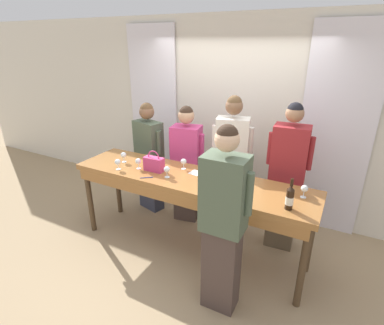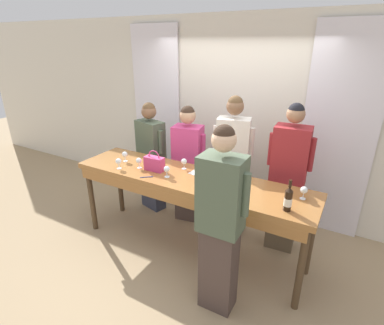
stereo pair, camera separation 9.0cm
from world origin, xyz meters
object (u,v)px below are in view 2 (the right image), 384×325
(wine_glass_front_mid, at_px, (125,155))
(wine_glass_center_left, at_px, (221,170))
(guest_olive_jacket, at_px, (151,156))
(wine_glass_center_right, at_px, (211,179))
(tasting_bar, at_px, (188,185))
(wine_glass_back_mid, at_px, (139,161))
(wine_glass_front_left, at_px, (304,190))
(wine_glass_back_left, at_px, (184,162))
(host_pouring, at_px, (220,223))
(guest_cream_sweater, at_px, (232,166))
(wine_glass_front_right, at_px, (119,162))
(guest_striped_shirt, at_px, (287,179))
(wine_glass_center_mid, at_px, (167,169))
(guest_pink_top, at_px, (188,164))
(wine_bottle, at_px, (288,199))
(handbag, at_px, (154,163))

(wine_glass_front_mid, xyz_separation_m, wine_glass_center_left, (1.28, 0.15, 0.00))
(guest_olive_jacket, bearing_deg, wine_glass_center_right, -28.08)
(tasting_bar, height_order, wine_glass_back_mid, wine_glass_back_mid)
(wine_glass_front_left, height_order, wine_glass_center_right, same)
(wine_glass_back_left, height_order, host_pouring, host_pouring)
(wine_glass_center_right, distance_m, wine_glass_back_mid, 0.98)
(wine_glass_front_left, height_order, guest_cream_sweater, guest_cream_sweater)
(wine_glass_front_right, xyz_separation_m, wine_glass_back_left, (0.69, 0.38, 0.00))
(tasting_bar, bearing_deg, wine_glass_center_right, -12.86)
(wine_glass_back_mid, relative_size, guest_cream_sweater, 0.07)
(wine_glass_back_left, xyz_separation_m, guest_cream_sweater, (0.44, 0.45, -0.13))
(wine_glass_front_right, distance_m, guest_striped_shirt, 2.02)
(wine_glass_center_mid, distance_m, guest_pink_top, 0.80)
(tasting_bar, height_order, wine_glass_front_left, wine_glass_front_left)
(tasting_bar, height_order, wine_glass_center_mid, wine_glass_center_mid)
(wine_glass_front_mid, bearing_deg, wine_glass_front_left, 2.81)
(wine_glass_center_right, xyz_separation_m, wine_glass_back_left, (-0.50, 0.26, 0.00))
(wine_glass_back_left, bearing_deg, wine_glass_center_right, -27.81)
(wine_glass_center_mid, bearing_deg, wine_glass_front_right, -172.18)
(wine_bottle, xyz_separation_m, wine_glass_center_mid, (-1.36, 0.06, -0.02))
(wine_glass_front_right, relative_size, wine_glass_center_right, 1.00)
(wine_glass_front_left, bearing_deg, wine_glass_center_mid, -170.70)
(wine_glass_front_left, distance_m, wine_glass_back_left, 1.40)
(wine_bottle, bearing_deg, wine_glass_back_mid, 176.64)
(wine_glass_center_mid, bearing_deg, wine_glass_back_left, 80.62)
(tasting_bar, xyz_separation_m, guest_cream_sweater, (0.27, 0.64, 0.06))
(wine_glass_center_left, bearing_deg, wine_glass_back_left, 177.83)
(handbag, xyz_separation_m, wine_glass_front_right, (-0.41, -0.17, 0.00))
(wine_glass_center_left, xyz_separation_m, wine_glass_center_mid, (-0.54, -0.28, 0.00))
(handbag, distance_m, wine_glass_center_mid, 0.25)
(wine_glass_front_right, distance_m, guest_olive_jacket, 0.89)
(guest_pink_top, xyz_separation_m, guest_striped_shirt, (1.35, 0.00, 0.08))
(wine_glass_center_right, height_order, host_pouring, host_pouring)
(wine_glass_front_left, xyz_separation_m, wine_glass_center_left, (-0.91, 0.04, 0.00))
(wine_glass_front_left, bearing_deg, wine_glass_back_mid, -174.29)
(wine_glass_back_mid, bearing_deg, wine_glass_front_mid, 164.62)
(wine_glass_center_left, relative_size, guest_striped_shirt, 0.07)
(guest_olive_jacket, bearing_deg, handbag, -49.92)
(wine_glass_front_left, height_order, wine_glass_front_mid, same)
(tasting_bar, height_order, wine_bottle, wine_bottle)
(wine_glass_front_mid, xyz_separation_m, wine_glass_front_right, (0.09, -0.22, -0.00))
(wine_bottle, bearing_deg, wine_glass_front_left, 73.87)
(tasting_bar, relative_size, wine_glass_back_left, 21.72)
(guest_cream_sweater, bearing_deg, host_pouring, -71.78)
(wine_glass_center_mid, distance_m, wine_glass_center_right, 0.55)
(wine_glass_center_left, bearing_deg, wine_glass_front_left, -2.54)
(wine_bottle, distance_m, wine_glass_front_mid, 2.11)
(host_pouring, bearing_deg, wine_glass_back_mid, 158.34)
(tasting_bar, relative_size, wine_glass_back_mid, 21.72)
(wine_bottle, bearing_deg, wine_glass_center_right, 173.57)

